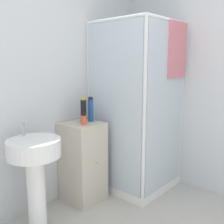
{
  "coord_description": "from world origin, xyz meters",
  "views": [
    {
      "loc": [
        -1.17,
        -0.52,
        1.44
      ],
      "look_at": [
        0.74,
        1.17,
        0.98
      ],
      "focal_mm": 42.0,
      "sensor_mm": 36.0,
      "label": 1
    }
  ],
  "objects_px": {
    "shampoo_bottle_blue": "(91,110)",
    "soap_dispenser": "(84,120)",
    "shampoo_bottle_tall_black": "(83,111)",
    "sink": "(35,164)"
  },
  "relations": [
    {
      "from": "sink",
      "to": "soap_dispenser",
      "type": "bearing_deg",
      "value": 1.39
    },
    {
      "from": "shampoo_bottle_blue",
      "to": "soap_dispenser",
      "type": "bearing_deg",
      "value": -157.35
    },
    {
      "from": "soap_dispenser",
      "to": "shampoo_bottle_tall_black",
      "type": "height_order",
      "value": "shampoo_bottle_tall_black"
    },
    {
      "from": "sink",
      "to": "shampoo_bottle_tall_black",
      "type": "bearing_deg",
      "value": 7.53
    },
    {
      "from": "sink",
      "to": "shampoo_bottle_tall_black",
      "type": "xyz_separation_m",
      "value": [
        0.64,
        0.09,
        0.37
      ]
    },
    {
      "from": "shampoo_bottle_tall_black",
      "to": "shampoo_bottle_blue",
      "type": "xyz_separation_m",
      "value": [
        0.1,
        -0.0,
        -0.0
      ]
    },
    {
      "from": "shampoo_bottle_tall_black",
      "to": "shampoo_bottle_blue",
      "type": "relative_size",
      "value": 1.01
    },
    {
      "from": "soap_dispenser",
      "to": "shampoo_bottle_tall_black",
      "type": "bearing_deg",
      "value": 48.33
    },
    {
      "from": "sink",
      "to": "shampoo_bottle_blue",
      "type": "distance_m",
      "value": 0.83
    },
    {
      "from": "soap_dispenser",
      "to": "shampoo_bottle_blue",
      "type": "xyz_separation_m",
      "value": [
        0.16,
        0.07,
        0.08
      ]
    }
  ]
}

